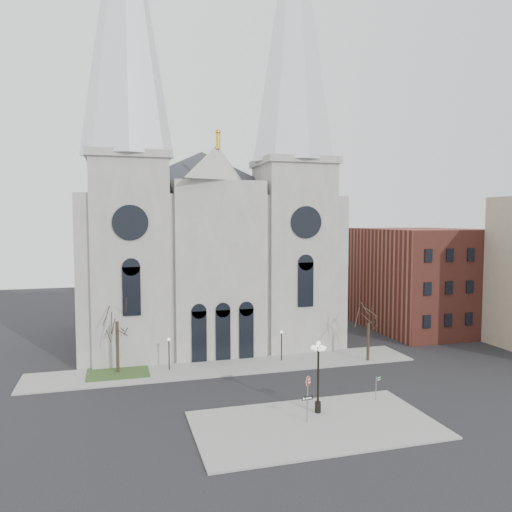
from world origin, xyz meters
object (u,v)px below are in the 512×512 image
object	(u,v)px
one_way_sign	(307,403)
globe_lamp	(318,368)
street_name_sign	(377,386)
stop_sign	(308,384)

from	to	relation	value
one_way_sign	globe_lamp	bearing A→B (deg)	37.35
one_way_sign	street_name_sign	xyz separation A→B (m)	(7.33, 2.64, -0.21)
stop_sign	one_way_sign	bearing A→B (deg)	-133.67
stop_sign	street_name_sign	distance (m)	6.04
one_way_sign	street_name_sign	size ratio (longest dim) A/B	1.03
stop_sign	globe_lamp	distance (m)	2.59
stop_sign	street_name_sign	bearing A→B (deg)	-26.58
globe_lamp	street_name_sign	size ratio (longest dim) A/B	2.87
globe_lamp	one_way_sign	distance (m)	3.01
one_way_sign	street_name_sign	bearing A→B (deg)	13.22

